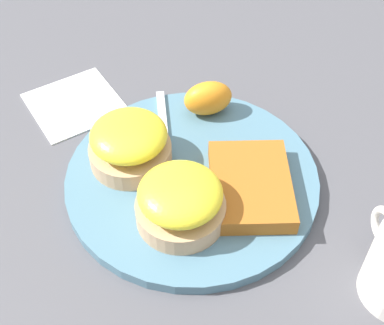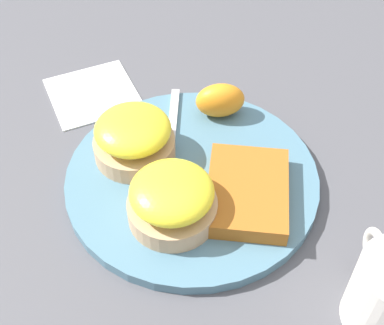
# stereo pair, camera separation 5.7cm
# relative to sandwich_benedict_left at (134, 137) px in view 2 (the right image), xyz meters

# --- Properties ---
(ground_plane) EXTENTS (1.10, 1.10, 0.00)m
(ground_plane) POSITION_rel_sandwich_benedict_left_xyz_m (-0.04, -0.06, -0.04)
(ground_plane) COLOR #4C4C51
(plate) EXTENTS (0.28, 0.28, 0.01)m
(plate) POSITION_rel_sandwich_benedict_left_xyz_m (-0.04, -0.06, -0.03)
(plate) COLOR slate
(plate) RESTS_ON ground_plane
(sandwich_benedict_left) EXTENTS (0.09, 0.09, 0.06)m
(sandwich_benedict_left) POSITION_rel_sandwich_benedict_left_xyz_m (0.00, 0.00, 0.00)
(sandwich_benedict_left) COLOR tan
(sandwich_benedict_left) RESTS_ON plate
(sandwich_benedict_right) EXTENTS (0.09, 0.09, 0.06)m
(sandwich_benedict_right) POSITION_rel_sandwich_benedict_left_xyz_m (-0.09, -0.03, 0.00)
(sandwich_benedict_right) COLOR tan
(sandwich_benedict_right) RESTS_ON plate
(hashbrown_patty) EXTENTS (0.13, 0.11, 0.02)m
(hashbrown_patty) POSITION_rel_sandwich_benedict_left_xyz_m (-0.08, -0.11, -0.02)
(hashbrown_patty) COLOR #A25B1D
(hashbrown_patty) RESTS_ON plate
(orange_wedge) EXTENTS (0.04, 0.06, 0.04)m
(orange_wedge) POSITION_rel_sandwich_benedict_left_xyz_m (0.06, -0.11, -0.01)
(orange_wedge) COLOR orange
(orange_wedge) RESTS_ON plate
(fork) EXTENTS (0.22, 0.06, 0.00)m
(fork) POSITION_rel_sandwich_benedict_left_xyz_m (-0.02, -0.04, -0.02)
(fork) COLOR silver
(fork) RESTS_ON plate
(napkin) EXTENTS (0.14, 0.14, 0.00)m
(napkin) POSITION_rel_sandwich_benedict_left_xyz_m (0.13, 0.05, -0.04)
(napkin) COLOR white
(napkin) RESTS_ON ground_plane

